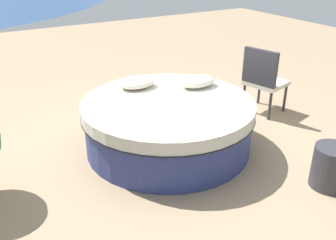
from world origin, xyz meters
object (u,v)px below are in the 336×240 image
throw_pillow_0 (198,81)px  side_table (331,167)px  throw_pillow_1 (137,82)px  patio_chair (263,77)px  round_bed (168,124)px

throw_pillow_0 → side_table: 1.89m
throw_pillow_1 → side_table: throw_pillow_1 is taller
throw_pillow_1 → patio_chair: size_ratio=0.48×
throw_pillow_0 → throw_pillow_1: 0.78m
throw_pillow_0 → patio_chair: 1.12m
throw_pillow_1 → patio_chair: patio_chair is taller
patio_chair → round_bed: bearing=-98.2°
throw_pillow_0 → throw_pillow_1: bearing=151.8°
throw_pillow_1 → side_table: (1.14, -2.14, -0.46)m
throw_pillow_0 → side_table: bearing=-75.8°
throw_pillow_1 → side_table: size_ratio=1.05×
round_bed → side_table: round_bed is taller
round_bed → throw_pillow_1: 0.71m
throw_pillow_1 → patio_chair: bearing=-12.4°
throw_pillow_0 → patio_chair: (1.11, -0.03, -0.13)m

